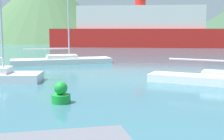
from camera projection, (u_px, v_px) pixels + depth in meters
sailboat_inner at (62, 60)px, 28.07m from camera, size 9.12×3.73×10.90m
ferry_distant at (140, 29)px, 54.31m from camera, size 31.17×13.50×8.55m
buoy_marker at (61, 94)px, 13.23m from camera, size 0.81×0.81×0.93m
hill_central at (44, 8)px, 80.16m from camera, size 40.06×40.06×16.95m
hill_east at (159, 26)px, 89.38m from camera, size 40.18×40.18×8.00m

